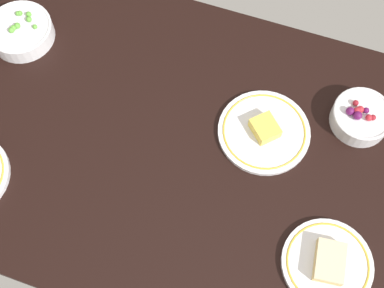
# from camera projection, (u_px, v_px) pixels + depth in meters

# --- Properties ---
(dining_table) EXTENTS (1.47, 0.86, 0.04)m
(dining_table) POSITION_uv_depth(u_px,v_px,m) (192.00, 151.00, 1.29)
(dining_table) COLOR black
(dining_table) RESTS_ON ground
(plate_sandwich) EXTENTS (0.20, 0.20, 0.05)m
(plate_sandwich) POSITION_uv_depth(u_px,v_px,m) (328.00, 263.00, 1.14)
(plate_sandwich) COLOR silver
(plate_sandwich) RESTS_ON dining_table
(bowl_peas) EXTENTS (0.17, 0.17, 0.06)m
(bowl_peas) POSITION_uv_depth(u_px,v_px,m) (21.00, 31.00, 1.38)
(bowl_peas) COLOR silver
(bowl_peas) RESTS_ON dining_table
(bowl_berries) EXTENTS (0.15, 0.15, 0.07)m
(bowl_berries) POSITION_uv_depth(u_px,v_px,m) (361.00, 117.00, 1.28)
(bowl_berries) COLOR silver
(bowl_berries) RESTS_ON dining_table
(plate_cheese) EXTENTS (0.23, 0.23, 0.04)m
(plate_cheese) POSITION_uv_depth(u_px,v_px,m) (264.00, 131.00, 1.28)
(plate_cheese) COLOR silver
(plate_cheese) RESTS_ON dining_table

